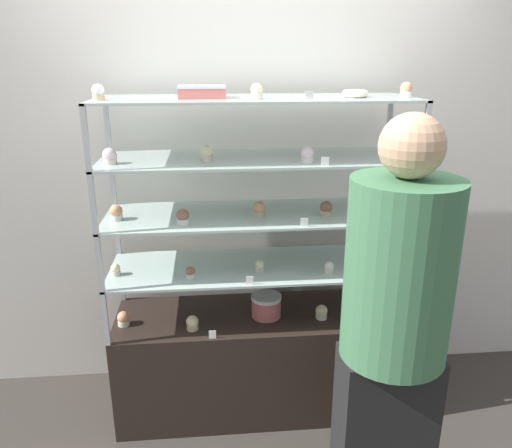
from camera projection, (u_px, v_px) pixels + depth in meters
ground_plane at (256, 402)px, 2.97m from camera, size 20.00×20.00×0.00m
back_wall at (250, 174)px, 2.94m from camera, size 8.00×0.05×2.60m
display_base at (256, 359)px, 2.88m from camera, size 1.55×0.51×0.59m
display_riser_lower at (256, 268)px, 2.69m from camera, size 1.55×0.51×0.29m
display_riser_middle at (256, 216)px, 2.60m from camera, size 1.55×0.51×0.29m
display_riser_upper at (256, 161)px, 2.51m from camera, size 1.55×0.51×0.29m
display_riser_top at (256, 101)px, 2.41m from camera, size 1.55×0.51×0.29m
layer_cake_centerpiece at (266, 306)px, 2.74m from camera, size 0.17×0.17×0.13m
sheet_cake_frosted at (202, 92)px, 2.36m from camera, size 0.22×0.17×0.06m
cupcake_0 at (124, 319)px, 2.66m from camera, size 0.07×0.07×0.08m
cupcake_1 at (192, 323)px, 2.61m from camera, size 0.07×0.07×0.08m
cupcake_2 at (321, 312)px, 2.72m from camera, size 0.07×0.07×0.08m
cupcake_3 at (385, 306)px, 2.79m from camera, size 0.07×0.07×0.08m
price_tag_0 at (212, 335)px, 2.53m from camera, size 0.04×0.00×0.04m
cupcake_4 at (116, 270)px, 2.56m from camera, size 0.05×0.05×0.06m
cupcake_5 at (190, 272)px, 2.53m from camera, size 0.05×0.05×0.06m
cupcake_6 at (260, 266)px, 2.61m from camera, size 0.05×0.05×0.06m
cupcake_7 at (329, 268)px, 2.58m from camera, size 0.05×0.05×0.06m
cupcake_8 at (386, 258)px, 2.70m from camera, size 0.05×0.05×0.06m
price_tag_1 at (250, 281)px, 2.46m from camera, size 0.04×0.00×0.04m
cupcake_9 at (116, 213)px, 2.48m from camera, size 0.06×0.06×0.08m
cupcake_10 at (183, 217)px, 2.42m from camera, size 0.06×0.06×0.08m
cupcake_11 at (259, 209)px, 2.54m from camera, size 0.06×0.06×0.08m
cupcake_12 at (326, 209)px, 2.55m from camera, size 0.06×0.06×0.08m
cupcake_13 at (397, 211)px, 2.52m from camera, size 0.06×0.06×0.08m
price_tag_2 at (304, 222)px, 2.38m from camera, size 0.04×0.00×0.04m
cupcake_14 at (110, 157)px, 2.34m from camera, size 0.07×0.07×0.08m
cupcake_15 at (206, 154)px, 2.41m from camera, size 0.07×0.07×0.08m
cupcake_16 at (307, 155)px, 2.38m from camera, size 0.07×0.07×0.08m
cupcake_17 at (396, 150)px, 2.51m from camera, size 0.07×0.07×0.08m
price_tag_3 at (325, 162)px, 2.30m from camera, size 0.04×0.00×0.04m
cupcake_18 at (98, 92)px, 2.24m from camera, size 0.06×0.06×0.07m
cupcake_19 at (257, 91)px, 2.30m from camera, size 0.06×0.06×0.07m
cupcake_20 at (406, 90)px, 2.40m from camera, size 0.06×0.06×0.07m
price_tag_4 at (309, 96)px, 2.20m from camera, size 0.04×0.00×0.04m
donut_glazed at (355, 94)px, 2.41m from camera, size 0.13×0.13×0.03m
customer_figure at (394, 326)px, 1.96m from camera, size 0.42×0.42×1.78m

